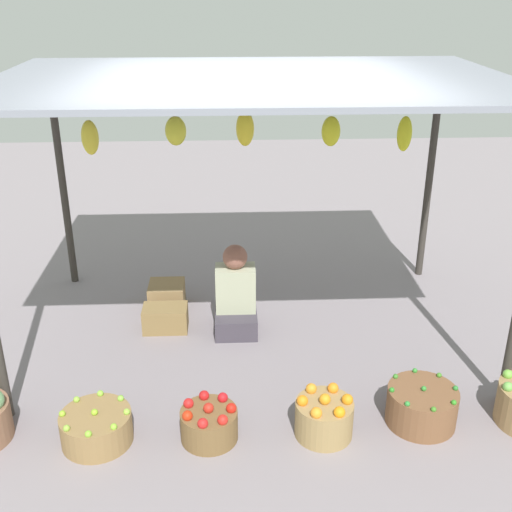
{
  "coord_description": "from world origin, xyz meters",
  "views": [
    {
      "loc": [
        -0.2,
        -4.75,
        2.83
      ],
      "look_at": [
        0.0,
        -0.53,
        0.95
      ],
      "focal_mm": 44.23,
      "sensor_mm": 36.0,
      "label": 1
    }
  ],
  "objects_px": {
    "wooden_crate_stacked_rear": "(165,318)",
    "basket_red_tomatoes": "(209,423)",
    "basket_green_chilies": "(422,406)",
    "basket_oranges": "(324,417)",
    "wooden_crate_near_vendor": "(167,295)",
    "vendor_person": "(236,298)",
    "basket_limes": "(96,427)"
  },
  "relations": [
    {
      "from": "vendor_person",
      "to": "wooden_crate_stacked_rear",
      "type": "relative_size",
      "value": 2.03
    },
    {
      "from": "basket_oranges",
      "to": "wooden_crate_stacked_rear",
      "type": "xyz_separation_m",
      "value": [
        -1.18,
        1.44,
        -0.03
      ]
    },
    {
      "from": "vendor_person",
      "to": "basket_red_tomatoes",
      "type": "xyz_separation_m",
      "value": [
        -0.2,
        -1.43,
        -0.18
      ]
    },
    {
      "from": "wooden_crate_stacked_rear",
      "to": "basket_green_chilies",
      "type": "bearing_deg",
      "value": -35.75
    },
    {
      "from": "vendor_person",
      "to": "basket_red_tomatoes",
      "type": "relative_size",
      "value": 2.04
    },
    {
      "from": "wooden_crate_stacked_rear",
      "to": "basket_red_tomatoes",
      "type": "bearing_deg",
      "value": -74.12
    },
    {
      "from": "basket_limes",
      "to": "basket_red_tomatoes",
      "type": "height_order",
      "value": "basket_red_tomatoes"
    },
    {
      "from": "basket_green_chilies",
      "to": "wooden_crate_stacked_rear",
      "type": "distance_m",
      "value": 2.3
    },
    {
      "from": "basket_oranges",
      "to": "wooden_crate_stacked_rear",
      "type": "height_order",
      "value": "basket_oranges"
    },
    {
      "from": "vendor_person",
      "to": "wooden_crate_near_vendor",
      "type": "distance_m",
      "value": 0.8
    },
    {
      "from": "basket_limes",
      "to": "wooden_crate_near_vendor",
      "type": "bearing_deg",
      "value": 80.62
    },
    {
      "from": "basket_oranges",
      "to": "vendor_person",
      "type": "bearing_deg",
      "value": 111.53
    },
    {
      "from": "basket_limes",
      "to": "basket_green_chilies",
      "type": "relative_size",
      "value": 0.98
    },
    {
      "from": "basket_red_tomatoes",
      "to": "wooden_crate_near_vendor",
      "type": "height_order",
      "value": "basket_red_tomatoes"
    },
    {
      "from": "basket_green_chilies",
      "to": "wooden_crate_stacked_rear",
      "type": "bearing_deg",
      "value": 144.25
    },
    {
      "from": "basket_green_chilies",
      "to": "vendor_person",
      "type": "bearing_deg",
      "value": 133.19
    },
    {
      "from": "wooden_crate_near_vendor",
      "to": "basket_green_chilies",
      "type": "bearing_deg",
      "value": -43.19
    },
    {
      "from": "wooden_crate_stacked_rear",
      "to": "vendor_person",
      "type": "bearing_deg",
      "value": -0.85
    },
    {
      "from": "vendor_person",
      "to": "wooden_crate_stacked_rear",
      "type": "bearing_deg",
      "value": 179.15
    },
    {
      "from": "basket_limes",
      "to": "basket_oranges",
      "type": "xyz_separation_m",
      "value": [
        1.51,
        -0.0,
        0.03
      ]
    },
    {
      "from": "basket_red_tomatoes",
      "to": "basket_oranges",
      "type": "relative_size",
      "value": 0.98
    },
    {
      "from": "basket_green_chilies",
      "to": "wooden_crate_near_vendor",
      "type": "xyz_separation_m",
      "value": [
        -1.89,
        1.77,
        -0.02
      ]
    },
    {
      "from": "basket_red_tomatoes",
      "to": "vendor_person",
      "type": "bearing_deg",
      "value": 81.94
    },
    {
      "from": "basket_oranges",
      "to": "wooden_crate_stacked_rear",
      "type": "bearing_deg",
      "value": 129.31
    },
    {
      "from": "vendor_person",
      "to": "wooden_crate_stacked_rear",
      "type": "height_order",
      "value": "vendor_person"
    },
    {
      "from": "basket_green_chilies",
      "to": "wooden_crate_near_vendor",
      "type": "height_order",
      "value": "basket_green_chilies"
    },
    {
      "from": "basket_green_chilies",
      "to": "wooden_crate_near_vendor",
      "type": "relative_size",
      "value": 1.48
    },
    {
      "from": "basket_limes",
      "to": "basket_oranges",
      "type": "relative_size",
      "value": 1.21
    },
    {
      "from": "basket_red_tomatoes",
      "to": "wooden_crate_stacked_rear",
      "type": "bearing_deg",
      "value": 105.88
    },
    {
      "from": "basket_limes",
      "to": "wooden_crate_near_vendor",
      "type": "relative_size",
      "value": 1.44
    },
    {
      "from": "basket_oranges",
      "to": "basket_green_chilies",
      "type": "distance_m",
      "value": 0.69
    },
    {
      "from": "basket_limes",
      "to": "wooden_crate_stacked_rear",
      "type": "relative_size",
      "value": 1.22
    }
  ]
}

